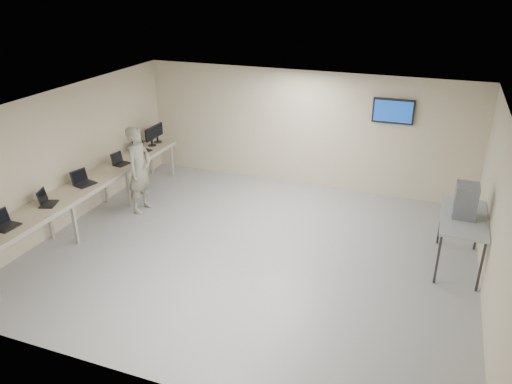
% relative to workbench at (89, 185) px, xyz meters
% --- Properties ---
extents(room, '(8.01, 7.01, 2.81)m').
position_rel_workbench_xyz_m(room, '(3.62, 0.06, 0.58)').
color(room, '#A2A2A2').
rests_on(room, ground).
extents(workbench, '(0.76, 6.00, 0.90)m').
position_rel_workbench_xyz_m(workbench, '(0.00, 0.00, 0.00)').
color(workbench, tan).
rests_on(workbench, ground).
extents(laptop_0, '(0.32, 0.39, 0.30)m').
position_rel_workbench_xyz_m(laptop_0, '(-0.08, -2.13, 0.15)').
color(laptop_0, black).
rests_on(laptop_0, workbench).
extents(laptop_1, '(0.40, 0.42, 0.28)m').
position_rel_workbench_xyz_m(laptop_1, '(-0.06, -1.16, 0.14)').
color(laptop_1, black).
rests_on(laptop_1, workbench).
extents(laptop_2, '(0.41, 0.45, 0.30)m').
position_rel_workbench_xyz_m(laptop_2, '(-0.03, -0.14, 0.15)').
color(laptop_2, black).
rests_on(laptop_2, workbench).
extents(laptop_3, '(0.33, 0.38, 0.27)m').
position_rel_workbench_xyz_m(laptop_3, '(-0.00, 1.10, 0.14)').
color(laptop_3, black).
rests_on(laptop_3, workbench).
extents(laptop_4, '(0.36, 0.41, 0.29)m').
position_rel_workbench_xyz_m(laptop_4, '(-0.02, 2.00, 0.15)').
color(laptop_4, black).
rests_on(laptop_4, workbench).
extents(monitor_near, '(0.21, 0.46, 0.46)m').
position_rel_workbench_xyz_m(monitor_near, '(-0.01, 2.48, 0.35)').
color(monitor_near, black).
rests_on(monitor_near, workbench).
extents(monitor_far, '(0.21, 0.47, 0.46)m').
position_rel_workbench_xyz_m(monitor_far, '(-0.01, 2.75, 0.35)').
color(monitor_far, black).
rests_on(monitor_far, workbench).
extents(soldier, '(0.46, 0.70, 1.91)m').
position_rel_workbench_xyz_m(soldier, '(0.68, 0.83, 0.13)').
color(soldier, gray).
rests_on(soldier, ground).
extents(side_table, '(0.77, 1.64, 0.98)m').
position_rel_workbench_xyz_m(side_table, '(7.19, 0.84, 0.09)').
color(side_table, '#999FA3').
rests_on(side_table, ground).
extents(storage_bins, '(0.37, 0.41, 0.59)m').
position_rel_workbench_xyz_m(storage_bins, '(7.17, 0.84, 0.45)').
color(storage_bins, gray).
rests_on(storage_bins, side_table).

